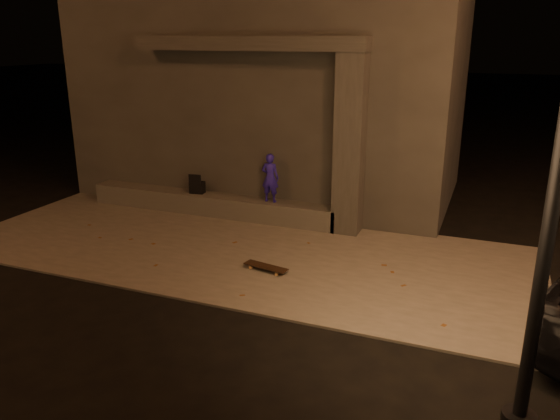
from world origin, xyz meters
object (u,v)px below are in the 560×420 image
at_px(column, 350,146).
at_px(skateboard, 266,267).
at_px(backpack, 197,186).
at_px(skateboarder, 270,178).

relative_size(column, skateboard, 4.32).
relative_size(backpack, skateboard, 0.55).
xyz_separation_m(column, skateboard, (-0.77, -2.50, -1.73)).
height_order(skateboarder, skateboard, skateboarder).
xyz_separation_m(skateboarder, skateboard, (0.96, -2.50, -0.91)).
xyz_separation_m(backpack, skateboard, (2.77, -2.50, -0.53)).
bearing_deg(skateboarder, backpack, -0.12).
distance_m(column, backpack, 3.73).
distance_m(skateboarder, skateboard, 2.83).
bearing_deg(column, backpack, 180.00).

